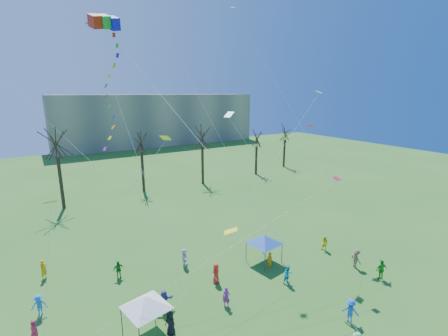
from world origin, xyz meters
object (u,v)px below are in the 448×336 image
distant_building (158,119)px  canopy_tent_blue (264,239)px  big_box_kite (116,94)px  canopy_tent_white (146,302)px

distant_building → canopy_tent_blue: 74.55m
distant_building → canopy_tent_blue: (-16.30, -72.56, -5.18)m
canopy_tent_blue → big_box_kite: bearing=-176.8°
distant_building → canopy_tent_white: (-28.56, -75.57, -5.14)m
big_box_kite → distant_building: bearing=68.5°
canopy_tent_white → canopy_tent_blue: canopy_tent_white is taller
distant_building → big_box_kite: 79.17m
distant_building → canopy_tent_blue: bearing=-102.7°
canopy_tent_blue → distant_building: bearing=77.3°
distant_building → canopy_tent_white: distant_building is taller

